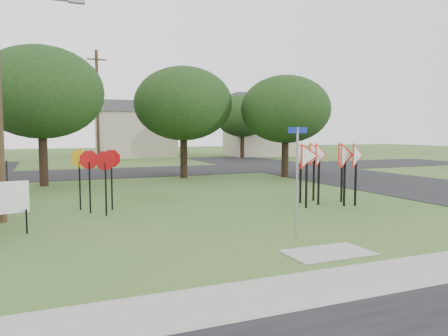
# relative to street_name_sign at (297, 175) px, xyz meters

# --- Properties ---
(ground) EXTENTS (140.00, 140.00, 0.00)m
(ground) POSITION_rel_street_name_sign_xyz_m (-0.04, 0.95, -1.70)
(ground) COLOR #355A21
(sidewalk) EXTENTS (30.00, 1.60, 0.02)m
(sidewalk) POSITION_rel_street_name_sign_xyz_m (-0.04, -3.25, -1.69)
(sidewalk) COLOR gray
(sidewalk) RESTS_ON ground
(planting_strip) EXTENTS (30.00, 0.80, 0.02)m
(planting_strip) POSITION_rel_street_name_sign_xyz_m (-0.04, -4.45, -1.69)
(planting_strip) COLOR #355A21
(planting_strip) RESTS_ON ground
(street_right) EXTENTS (8.00, 50.00, 0.02)m
(street_right) POSITION_rel_street_name_sign_xyz_m (11.96, 10.95, -1.69)
(street_right) COLOR black
(street_right) RESTS_ON ground
(street_far) EXTENTS (60.00, 8.00, 0.02)m
(street_far) POSITION_rel_street_name_sign_xyz_m (-0.04, 20.95, -1.69)
(street_far) COLOR black
(street_far) RESTS_ON ground
(curb_pad) EXTENTS (2.00, 1.20, 0.02)m
(curb_pad) POSITION_rel_street_name_sign_xyz_m (-0.04, -1.45, -1.69)
(curb_pad) COLOR gray
(curb_pad) RESTS_ON ground
(street_name_sign) EXTENTS (0.61, 0.09, 2.95)m
(street_name_sign) POSITION_rel_street_name_sign_xyz_m (0.00, 0.00, 0.00)
(street_name_sign) COLOR gray
(street_name_sign) RESTS_ON ground
(stop_sign_cluster) EXTENTS (1.67, 1.93, 2.21)m
(stop_sign_cluster) POSITION_rel_street_name_sign_xyz_m (-4.38, 6.09, -0.04)
(stop_sign_cluster) COLOR black
(stop_sign_cluster) RESTS_ON ground
(yield_sign_cluster) EXTENTS (3.16, 2.06, 2.49)m
(yield_sign_cluster) POSITION_rel_street_name_sign_xyz_m (4.08, 4.35, 0.13)
(yield_sign_cluster) COLOR black
(yield_sign_cluster) RESTS_ON ground
(info_board) EXTENTS (1.16, 0.29, 1.48)m
(info_board) POSITION_rel_street_name_sign_xyz_m (-7.08, 3.46, -0.71)
(info_board) COLOR black
(info_board) RESTS_ON ground
(far_pole_a) EXTENTS (1.40, 0.24, 9.00)m
(far_pole_a) POSITION_rel_street_name_sign_xyz_m (-2.04, 24.95, 2.90)
(far_pole_a) COLOR #463420
(far_pole_a) RESTS_ON ground
(far_pole_b) EXTENTS (1.40, 0.24, 8.50)m
(far_pole_b) POSITION_rel_street_name_sign_xyz_m (5.96, 28.95, 2.65)
(far_pole_b) COLOR #463420
(far_pole_b) RESTS_ON ground
(house_mid) EXTENTS (8.40, 8.40, 6.20)m
(house_mid) POSITION_rel_street_name_sign_xyz_m (3.96, 40.95, 1.45)
(house_mid) COLOR #BDB198
(house_mid) RESTS_ON ground
(house_right) EXTENTS (8.30, 8.30, 7.20)m
(house_right) POSITION_rel_street_name_sign_xyz_m (17.96, 36.95, 1.95)
(house_right) COLOR #BDB198
(house_right) RESTS_ON ground
(tree_near_left) EXTENTS (6.40, 6.40, 7.27)m
(tree_near_left) POSITION_rel_street_name_sign_xyz_m (-6.04, 14.95, 3.16)
(tree_near_left) COLOR black
(tree_near_left) RESTS_ON ground
(tree_near_mid) EXTENTS (6.00, 6.00, 6.80)m
(tree_near_mid) POSITION_rel_street_name_sign_xyz_m (1.96, 15.95, 2.84)
(tree_near_mid) COLOR black
(tree_near_mid) RESTS_ON ground
(tree_near_right) EXTENTS (5.60, 5.60, 6.33)m
(tree_near_right) POSITION_rel_street_name_sign_xyz_m (7.96, 13.95, 2.53)
(tree_near_right) COLOR black
(tree_near_right) RESTS_ON ground
(tree_far_right) EXTENTS (6.00, 6.00, 6.80)m
(tree_far_right) POSITION_rel_street_name_sign_xyz_m (13.96, 32.95, 2.84)
(tree_far_right) COLOR black
(tree_far_right) RESTS_ON ground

